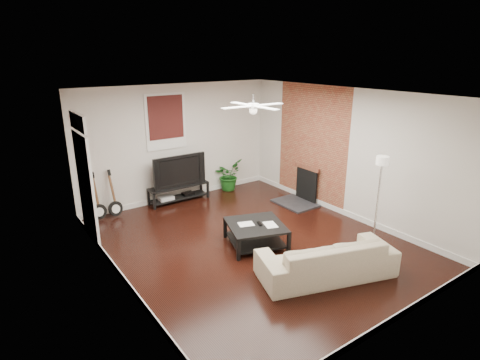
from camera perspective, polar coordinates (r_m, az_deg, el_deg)
The scene contains 14 objects.
room at distance 7.08m, azimuth 1.86°, elevation 1.11°, with size 5.01×6.01×2.81m.
brick_accent at distance 9.40m, azimuth 10.40°, elevation 5.07°, with size 0.02×2.20×2.80m, color #984631.
fireplace at distance 9.46m, azimuth 8.85°, elevation -0.69°, with size 0.80×1.10×0.92m, color black.
window_back at distance 9.31m, azimuth -10.78°, elevation 8.38°, with size 1.00×0.06×1.30m, color #340F0E.
door_left at distance 7.80m, azimuth -21.62°, elevation 0.27°, with size 0.08×1.00×2.50m, color white.
tv_stand at distance 9.64m, azimuth -8.92°, elevation -1.91°, with size 1.48×0.40×0.42m, color black.
tv at distance 9.48m, azimuth -9.14°, elevation 1.48°, with size 1.33×0.17×0.76m, color black.
coffee_table at distance 7.42m, azimuth 2.30°, elevation -7.95°, with size 1.01×1.01×0.42m, color black.
sofa at distance 6.56m, azimuth 12.51°, elevation -11.01°, with size 2.20×0.86×0.64m, color #BCAD8D.
floor_lamp at distance 7.36m, azimuth 19.42°, elevation -3.43°, with size 0.30×0.30×1.80m, color silver, non-canonical shape.
potted_plant at distance 10.30m, azimuth -1.74°, elevation 0.74°, with size 0.72×0.62×0.80m, color #185317.
guitar_left at distance 8.89m, azimuth -20.13°, elevation -2.34°, with size 0.33×0.23×1.07m, color black, non-canonical shape.
guitar_right at distance 8.95m, azimuth -17.93°, elevation -1.98°, with size 0.33×0.23×1.07m, color black, non-canonical shape.
ceiling_fan at distance 6.83m, azimuth 1.96°, elevation 10.79°, with size 1.24×1.24×0.32m, color white, non-canonical shape.
Camera 1 is at (-4.08, -5.41, 3.46)m, focal length 29.20 mm.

